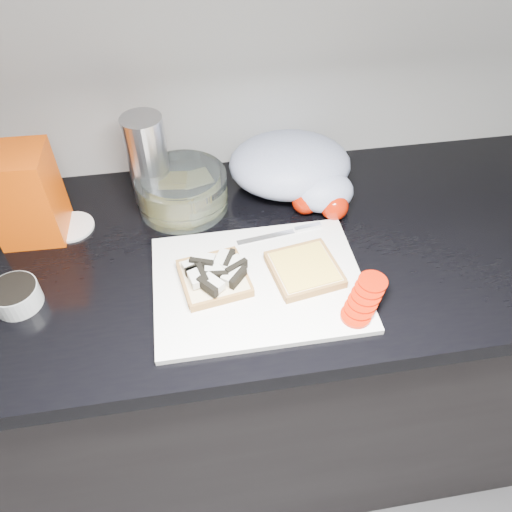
# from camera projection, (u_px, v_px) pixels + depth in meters

# --- Properties ---
(base_cabinet) EXTENTS (3.50, 0.60, 0.86)m
(base_cabinet) POSITION_uv_depth(u_px,v_px,m) (207.00, 371.00, 1.37)
(base_cabinet) COLOR black
(base_cabinet) RESTS_ON ground
(countertop) EXTENTS (3.50, 0.64, 0.04)m
(countertop) POSITION_uv_depth(u_px,v_px,m) (192.00, 257.00, 1.04)
(countertop) COLOR black
(countertop) RESTS_ON base_cabinet
(cutting_board) EXTENTS (0.40, 0.30, 0.01)m
(cutting_board) POSITION_uv_depth(u_px,v_px,m) (258.00, 283.00, 0.96)
(cutting_board) COLOR white
(cutting_board) RESTS_ON countertop
(bread_left) EXTENTS (0.15, 0.15, 0.04)m
(bread_left) POSITION_uv_depth(u_px,v_px,m) (214.00, 276.00, 0.95)
(bread_left) COLOR beige
(bread_left) RESTS_ON cutting_board
(bread_right) EXTENTS (0.15, 0.15, 0.02)m
(bread_right) POSITION_uv_depth(u_px,v_px,m) (304.00, 269.00, 0.97)
(bread_right) COLOR beige
(bread_right) RESTS_ON cutting_board
(tomato_slices) EXTENTS (0.12, 0.13, 0.03)m
(tomato_slices) POSITION_uv_depth(u_px,v_px,m) (364.00, 298.00, 0.91)
(tomato_slices) COLOR #B31804
(tomato_slices) RESTS_ON cutting_board
(knife) EXTENTS (0.18, 0.04, 0.01)m
(knife) POSITION_uv_depth(u_px,v_px,m) (290.00, 231.00, 1.05)
(knife) COLOR silver
(knife) RESTS_ON cutting_board
(seed_tub) EXTENTS (0.09, 0.09, 0.04)m
(seed_tub) POSITION_uv_depth(u_px,v_px,m) (16.00, 295.00, 0.91)
(seed_tub) COLOR #A8AEAE
(seed_tub) RESTS_ON countertop
(tub_lid) EXTENTS (0.11, 0.11, 0.01)m
(tub_lid) POSITION_uv_depth(u_px,v_px,m) (71.00, 227.00, 1.08)
(tub_lid) COLOR white
(tub_lid) RESTS_ON countertop
(glass_bowl) EXTENTS (0.20, 0.20, 0.08)m
(glass_bowl) POSITION_uv_depth(u_px,v_px,m) (182.00, 191.00, 1.10)
(glass_bowl) COLOR silver
(glass_bowl) RESTS_ON countertop
(bread_bag) EXTENTS (0.13, 0.12, 0.20)m
(bread_bag) POSITION_uv_depth(u_px,v_px,m) (25.00, 195.00, 1.00)
(bread_bag) COLOR #FF5404
(bread_bag) RESTS_ON countertop
(steel_canister) EXTENTS (0.09, 0.09, 0.21)m
(steel_canister) POSITION_uv_depth(u_px,v_px,m) (148.00, 161.00, 1.07)
(steel_canister) COLOR #A9A9AE
(steel_canister) RESTS_ON countertop
(grocery_bag) EXTENTS (0.30, 0.27, 0.12)m
(grocery_bag) POSITION_uv_depth(u_px,v_px,m) (294.00, 168.00, 1.13)
(grocery_bag) COLOR silver
(grocery_bag) RESTS_ON countertop
(whole_tomatoes) EXTENTS (0.12, 0.09, 0.06)m
(whole_tomatoes) POSITION_uv_depth(u_px,v_px,m) (320.00, 204.00, 1.09)
(whole_tomatoes) COLOR #B31804
(whole_tomatoes) RESTS_ON countertop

